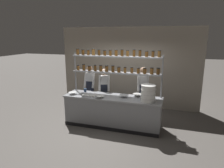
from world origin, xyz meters
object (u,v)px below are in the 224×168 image
(spice_shelf_unit, at_px, (116,65))
(chef_center, at_px, (104,90))
(chef_left, at_px, (90,86))
(prep_bowl_near_right, at_px, (100,97))
(chef_right, at_px, (143,90))
(container_stack, at_px, (148,93))
(prep_bowl_center_front, at_px, (124,96))
(prep_bowl_center_back, at_px, (137,95))
(prep_bowl_near_left, at_px, (73,93))
(cutting_board, at_px, (89,95))
(serving_cup_front, at_px, (85,90))

(spice_shelf_unit, distance_m, chef_center, 1.04)
(chef_left, xyz_separation_m, prep_bowl_near_right, (0.75, -0.99, -0.01))
(chef_right, relative_size, prep_bowl_near_right, 6.66)
(container_stack, relative_size, prep_bowl_center_front, 1.70)
(chef_left, height_order, prep_bowl_center_back, chef_left)
(chef_right, relative_size, prep_bowl_center_front, 6.24)
(spice_shelf_unit, height_order, prep_bowl_near_left, spice_shelf_unit)
(prep_bowl_center_back, xyz_separation_m, prep_bowl_near_right, (-0.99, -0.47, -0.00))
(prep_bowl_center_front, height_order, prep_bowl_center_back, same)
(prep_bowl_center_front, bearing_deg, cutting_board, -173.44)
(cutting_board, xyz_separation_m, prep_bowl_center_front, (1.04, 0.12, 0.02))
(container_stack, bearing_deg, chef_left, 156.43)
(spice_shelf_unit, xyz_separation_m, cutting_board, (-0.70, -0.44, -0.86))
(container_stack, bearing_deg, prep_bowl_center_back, 132.53)
(container_stack, relative_size, serving_cup_front, 4.47)
(container_stack, bearing_deg, chef_center, 152.61)
(chef_left, relative_size, chef_center, 1.04)
(chef_right, height_order, prep_bowl_center_front, chef_right)
(container_stack, xyz_separation_m, prep_bowl_near_right, (-1.35, -0.08, -0.20))
(spice_shelf_unit, bearing_deg, serving_cup_front, -174.88)
(chef_center, bearing_deg, prep_bowl_center_back, -36.53)
(spice_shelf_unit, distance_m, chef_left, 1.40)
(cutting_board, bearing_deg, prep_bowl_near_right, -18.75)
(chef_right, distance_m, serving_cup_front, 1.84)
(prep_bowl_near_left, xyz_separation_m, prep_bowl_center_front, (1.57, 0.16, 0.00))
(serving_cup_front, bearing_deg, spice_shelf_unit, 5.12)
(chef_right, height_order, prep_bowl_near_right, chef_right)
(prep_bowl_near_left, bearing_deg, prep_bowl_near_right, -6.13)
(prep_bowl_center_front, bearing_deg, spice_shelf_unit, 137.04)
(chef_left, distance_m, container_stack, 2.29)
(cutting_board, height_order, prep_bowl_center_back, prep_bowl_center_back)
(chef_right, bearing_deg, prep_bowl_center_front, -132.18)
(spice_shelf_unit, xyz_separation_m, chef_center, (-0.49, 0.30, -0.87))
(chef_center, relative_size, prep_bowl_center_front, 5.92)
(chef_right, height_order, serving_cup_front, chef_right)
(chef_center, distance_m, serving_cup_front, 0.64)
(chef_right, relative_size, serving_cup_front, 16.40)
(chef_left, bearing_deg, prep_bowl_center_front, -32.13)
(container_stack, height_order, cutting_board, container_stack)
(chef_right, height_order, prep_bowl_near_left, chef_right)
(container_stack, distance_m, prep_bowl_center_back, 0.56)
(chef_left, xyz_separation_m, chef_right, (1.81, 0.02, 0.02))
(spice_shelf_unit, height_order, serving_cup_front, spice_shelf_unit)
(chef_left, distance_m, prep_bowl_center_front, 1.57)
(container_stack, distance_m, serving_cup_front, 2.09)
(prep_bowl_center_front, bearing_deg, chef_center, 143.29)
(container_stack, bearing_deg, prep_bowl_center_front, 165.91)
(cutting_board, bearing_deg, prep_bowl_near_left, -176.01)
(spice_shelf_unit, height_order, prep_bowl_center_back, spice_shelf_unit)
(cutting_board, distance_m, serving_cup_front, 0.45)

